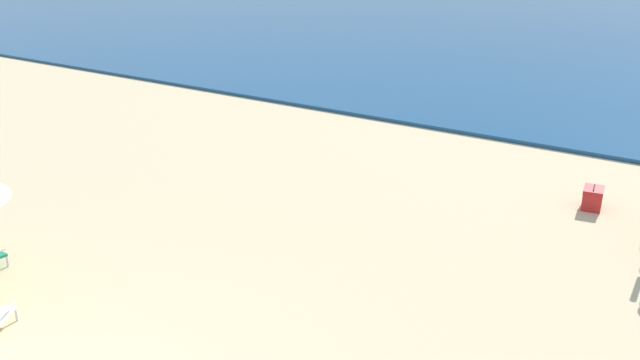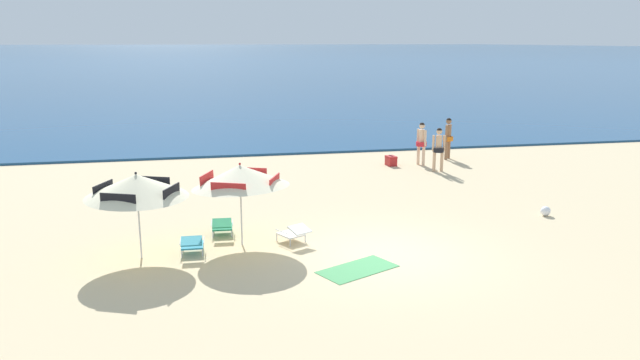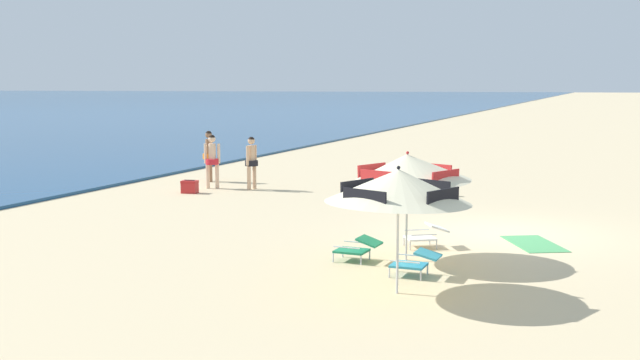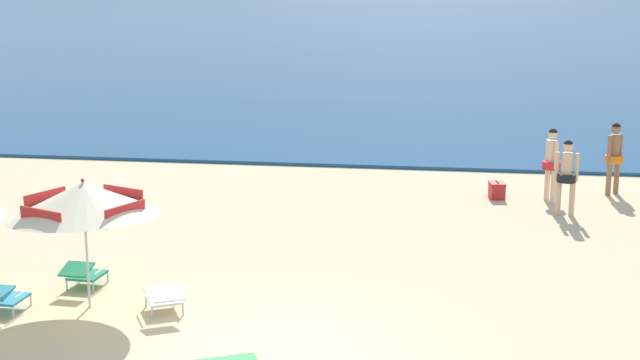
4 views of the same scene
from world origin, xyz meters
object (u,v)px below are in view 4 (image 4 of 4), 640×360
object	(u,v)px
person_standing_near_shore	(552,160)
person_standing_beside	(614,153)
lounge_chair_under_umbrella	(83,273)
person_wading_in	(567,172)
lounge_chair_facing_sea	(3,297)
lounge_chair_beside_umbrella	(165,297)
beach_umbrella_striped_main	(84,199)
cooler_box	(497,190)

from	to	relation	value
person_standing_near_shore	person_standing_beside	size ratio (longest dim) A/B	0.99
lounge_chair_under_umbrella	person_standing_near_shore	size ratio (longest dim) A/B	0.50
person_standing_near_shore	person_wading_in	world-z (taller)	person_standing_near_shore
lounge_chair_facing_sea	person_standing_near_shore	xyz separation A→B (m)	(9.30, 9.06, 0.75)
lounge_chair_beside_umbrella	person_wading_in	bearing A→B (deg)	46.59
person_wading_in	lounge_chair_under_umbrella	bearing A→B (deg)	-143.74
person_standing_beside	person_wading_in	size ratio (longest dim) A/B	1.04
beach_umbrella_striped_main	person_standing_beside	bearing A→B (deg)	44.72
person_standing_near_shore	cooler_box	size ratio (longest dim) A/B	3.29
lounge_chair_facing_sea	cooler_box	bearing A→B (deg)	48.83
lounge_chair_under_umbrella	lounge_chair_beside_umbrella	bearing A→B (deg)	-28.07
lounge_chair_under_umbrella	person_standing_near_shore	distance (m)	11.54
lounge_chair_beside_umbrella	person_standing_near_shore	world-z (taller)	person_standing_near_shore
lounge_chair_under_umbrella	person_standing_near_shore	xyz separation A→B (m)	(8.53, 7.74, 0.75)
lounge_chair_beside_umbrella	cooler_box	world-z (taller)	lounge_chair_beside_umbrella
beach_umbrella_striped_main	person_standing_beside	xyz separation A→B (m)	(9.68, 9.58, -0.75)
beach_umbrella_striped_main	person_wading_in	distance (m)	11.03
lounge_chair_beside_umbrella	lounge_chair_facing_sea	world-z (taller)	lounge_chair_beside_umbrella
lounge_chair_facing_sea	person_standing_beside	size ratio (longest dim) A/B	0.48
lounge_chair_under_umbrella	lounge_chair_facing_sea	size ratio (longest dim) A/B	1.03
lounge_chair_beside_umbrella	person_wading_in	distance (m)	10.15
lounge_chair_beside_umbrella	person_standing_beside	world-z (taller)	person_standing_beside
lounge_chair_under_umbrella	cooler_box	distance (m)	10.73
person_standing_beside	person_wading_in	distance (m)	2.72
person_standing_beside	lounge_chair_beside_umbrella	bearing A→B (deg)	-130.81
person_standing_beside	cooler_box	xyz separation A→B (m)	(-2.86, -0.85, -0.84)
lounge_chair_facing_sea	person_standing_beside	bearing A→B (deg)	42.66
lounge_chair_under_umbrella	person_wading_in	xyz separation A→B (m)	(8.73, 6.40, 0.73)
beach_umbrella_striped_main	lounge_chair_under_umbrella	world-z (taller)	beach_umbrella_striped_main
lounge_chair_beside_umbrella	cooler_box	bearing A→B (deg)	58.09
person_wading_in	lounge_chair_beside_umbrella	bearing A→B (deg)	-133.41
lounge_chair_facing_sea	person_standing_near_shore	distance (m)	13.01
lounge_chair_facing_sea	cooler_box	size ratio (longest dim) A/B	1.61
lounge_chair_under_umbrella	person_wading_in	size ratio (longest dim) A/B	0.52
lounge_chair_beside_umbrella	lounge_chair_facing_sea	bearing A→B (deg)	-171.64
beach_umbrella_striped_main	lounge_chair_beside_umbrella	world-z (taller)	beach_umbrella_striped_main
person_standing_beside	beach_umbrella_striped_main	bearing A→B (deg)	-135.28
cooler_box	lounge_chair_facing_sea	bearing A→B (deg)	-131.17
lounge_chair_under_umbrella	person_standing_near_shore	world-z (taller)	person_standing_near_shore
lounge_chair_under_umbrella	person_standing_beside	distance (m)	13.40
lounge_chair_facing_sea	cooler_box	distance (m)	12.24
person_wading_in	cooler_box	xyz separation A→B (m)	(-1.45, 1.48, -0.80)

